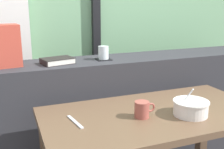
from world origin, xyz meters
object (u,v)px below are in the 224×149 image
at_px(juice_glass, 103,53).
at_px(ceramic_mug, 142,109).
at_px(breakfast_table, 154,130).
at_px(fork_utensil, 75,122).
at_px(soup_bowl, 191,108).
at_px(closed_book, 57,61).
at_px(coaster_square, 104,59).

relative_size(juice_glass, ceramic_mug, 0.80).
distance_m(breakfast_table, fork_utensil, 0.45).
xyz_separation_m(soup_bowl, ceramic_mug, (-0.25, 0.07, 0.00)).
relative_size(closed_book, ceramic_mug, 1.99).
bearing_deg(breakfast_table, fork_utensil, 176.21).
distance_m(breakfast_table, ceramic_mug, 0.18).
distance_m(closed_book, soup_bowl, 0.89).
relative_size(breakfast_table, soup_bowl, 6.51).
bearing_deg(soup_bowl, coaster_square, 109.41).
xyz_separation_m(juice_glass, fork_utensil, (-0.35, -0.55, -0.23)).
relative_size(coaster_square, ceramic_mug, 0.88).
height_order(breakfast_table, closed_book, closed_book).
height_order(coaster_square, fork_utensil, coaster_square).
relative_size(breakfast_table, ceramic_mug, 10.77).
relative_size(breakfast_table, fork_utensil, 7.16).
bearing_deg(ceramic_mug, soup_bowl, -14.87).
height_order(juice_glass, ceramic_mug, juice_glass).
distance_m(coaster_square, soup_bowl, 0.74).
height_order(soup_bowl, ceramic_mug, soup_bowl).
relative_size(breakfast_table, juice_glass, 13.42).
bearing_deg(coaster_square, ceramic_mug, -90.92).
distance_m(juice_glass, closed_book, 0.33).
xyz_separation_m(coaster_square, closed_book, (-0.33, -0.01, 0.02)).
xyz_separation_m(closed_book, fork_utensil, (-0.02, -0.54, -0.20)).
xyz_separation_m(soup_bowl, fork_utensil, (-0.59, 0.13, -0.04)).
height_order(juice_glass, fork_utensil, juice_glass).
bearing_deg(fork_utensil, closed_book, 77.99).
bearing_deg(juice_glass, breakfast_table, -81.47).
distance_m(coaster_square, juice_glass, 0.04).
height_order(breakfast_table, ceramic_mug, ceramic_mug).
height_order(soup_bowl, fork_utensil, soup_bowl).
height_order(closed_book, ceramic_mug, closed_book).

